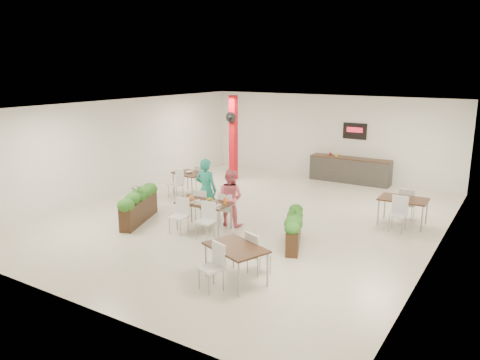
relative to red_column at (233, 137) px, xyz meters
name	(u,v)px	position (x,y,z in m)	size (l,w,h in m)	color
ground	(250,218)	(3.00, -3.79, -1.64)	(12.00, 12.00, 0.00)	beige
room_shell	(250,149)	(3.00, -3.79, 0.36)	(10.10, 12.10, 3.22)	white
red_column	(233,137)	(0.00, 0.00, 0.00)	(0.40, 0.41, 3.20)	red
service_counter	(350,169)	(4.00, 1.86, -1.15)	(3.00, 0.64, 2.20)	#2D2B28
main_table	(204,206)	(2.45, -5.27, -1.01)	(1.45, 1.70, 0.92)	#331D11
diner_man	(206,190)	(2.06, -4.61, -0.75)	(0.65, 0.43, 1.78)	teal
diner_woman	(230,197)	(2.86, -4.61, -0.86)	(0.76, 0.59, 1.57)	#F06A7C
planter_left	(139,204)	(0.56, -5.73, -1.12)	(1.01, 1.94, 1.08)	black
planter_right	(294,226)	(4.98, -5.02, -1.15)	(0.94, 1.71, 0.95)	black
side_table_a	(189,176)	(-0.04, -2.68, -1.02)	(1.25, 1.67, 0.92)	#331D11
side_table_b	(403,203)	(6.86, -2.10, -1.01)	(1.28, 1.63, 0.92)	#331D11
side_table_c	(236,252)	(4.87, -7.47, -1.01)	(1.46, 1.66, 0.92)	#331D11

